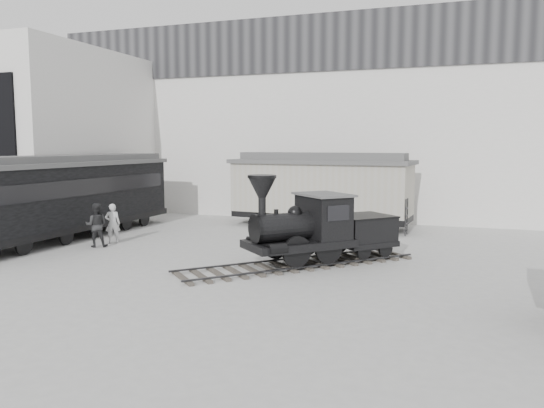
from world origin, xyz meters
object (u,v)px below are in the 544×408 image
at_px(boxcar, 320,188).
at_px(passenger_coach, 69,196).
at_px(locomotive, 316,232).
at_px(visitor_b, 96,225).
at_px(visitor_a, 113,223).

height_order(boxcar, passenger_coach, boxcar).
bearing_deg(locomotive, boxcar, 147.34).
relative_size(passenger_coach, visitor_b, 7.16).
bearing_deg(visitor_a, visitor_b, 52.36).
height_order(locomotive, visitor_b, locomotive).
height_order(locomotive, passenger_coach, passenger_coach).
height_order(visitor_a, visitor_b, visitor_b).
bearing_deg(visitor_b, passenger_coach, -57.37).
bearing_deg(passenger_coach, visitor_a, -8.40).
xyz_separation_m(locomotive, visitor_a, (-9.01, 1.04, -0.29)).
xyz_separation_m(boxcar, visitor_a, (-7.17, -7.13, -1.12)).
distance_m(boxcar, passenger_coach, 11.78).
relative_size(locomotive, visitor_a, 4.47).
bearing_deg(visitor_b, boxcar, -159.89).
xyz_separation_m(locomotive, boxcar, (-1.84, 8.16, 0.83)).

